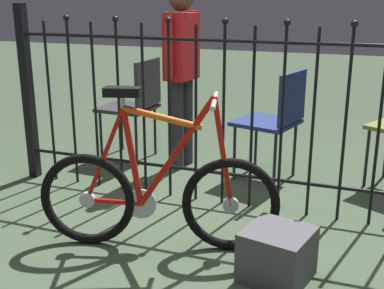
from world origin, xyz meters
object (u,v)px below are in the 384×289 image
object	(u,v)px
chair_navy	(276,115)
chair_charcoal	(136,100)
person_visitor	(181,64)
display_crate	(277,254)
bicycle	(158,194)

from	to	relation	value
chair_navy	chair_charcoal	bearing A→B (deg)	174.91
chair_navy	chair_charcoal	distance (m)	1.26
person_visitor	display_crate	bearing A→B (deg)	-53.49
person_visitor	display_crate	world-z (taller)	person_visitor
bicycle	display_crate	distance (m)	0.75
display_crate	chair_charcoal	bearing A→B (deg)	135.22
bicycle	chair_charcoal	xyz separation A→B (m)	(-0.84, 1.43, 0.21)
chair_charcoal	display_crate	bearing A→B (deg)	-44.78
chair_navy	display_crate	size ratio (longest dim) A/B	2.68
bicycle	person_visitor	xyz separation A→B (m)	(-0.39, 1.39, 0.55)
bicycle	person_visitor	bearing A→B (deg)	105.78
chair_navy	display_crate	world-z (taller)	chair_navy
person_visitor	bicycle	bearing A→B (deg)	-74.22
bicycle	chair_charcoal	distance (m)	1.67
bicycle	chair_navy	world-z (taller)	bicycle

